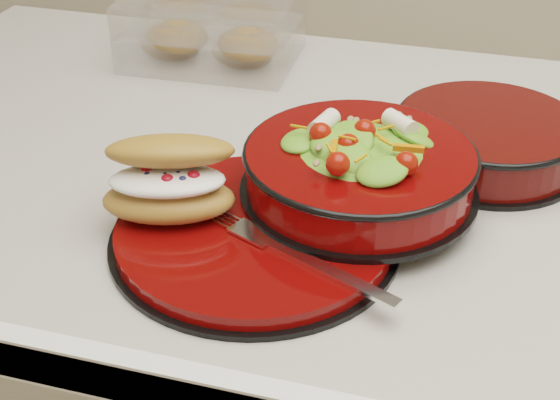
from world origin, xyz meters
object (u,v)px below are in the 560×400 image
(dinner_plate, at_px, (255,234))
(croissant, at_px, (170,179))
(fork, at_px, (305,259))
(salad_bowl, at_px, (360,161))
(pastry_box, at_px, (212,30))
(extra_bowl, at_px, (487,137))

(dinner_plate, height_order, croissant, croissant)
(croissant, xyz_separation_m, fork, (0.15, -0.04, -0.04))
(salad_bowl, relative_size, pastry_box, 1.00)
(dinner_plate, distance_m, salad_bowl, 0.13)
(extra_bowl, bearing_deg, dinner_plate, -132.52)
(salad_bowl, xyz_separation_m, extra_bowl, (0.12, 0.14, -0.03))
(salad_bowl, height_order, fork, salad_bowl)
(croissant, xyz_separation_m, extra_bowl, (0.29, 0.22, -0.03))
(salad_bowl, xyz_separation_m, croissant, (-0.17, -0.08, 0.00))
(dinner_plate, bearing_deg, fork, -34.26)
(croissant, height_order, fork, croissant)
(fork, height_order, extra_bowl, extra_bowl)
(salad_bowl, relative_size, croissant, 1.69)
(salad_bowl, distance_m, fork, 0.13)
(dinner_plate, bearing_deg, salad_bowl, 45.62)
(salad_bowl, distance_m, pastry_box, 0.43)
(pastry_box, relative_size, extra_bowl, 1.14)
(croissant, distance_m, extra_bowl, 0.37)
(fork, xyz_separation_m, extra_bowl, (0.15, 0.26, 0.01))
(extra_bowl, bearing_deg, croissant, -142.63)
(dinner_plate, bearing_deg, croissant, 178.95)
(dinner_plate, xyz_separation_m, pastry_box, (-0.19, 0.42, 0.03))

